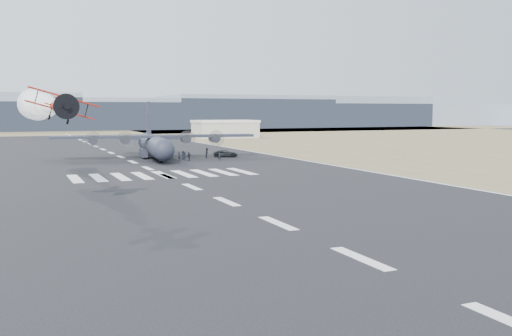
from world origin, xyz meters
TOP-DOWN VIEW (x-y plane):
  - ground at (0.00, 0.00)m, footprint 500.00×500.00m
  - scrub_far at (0.00, 230.00)m, footprint 500.00×80.00m
  - runway_markings at (0.00, 60.00)m, footprint 60.00×260.00m
  - ridge_seg_d at (0.00, 260.00)m, footprint 150.00×50.00m
  - ridge_seg_e at (65.00, 260.00)m, footprint 150.00×50.00m
  - ridge_seg_f at (130.00, 260.00)m, footprint 150.00×50.00m
  - ridge_seg_g at (195.00, 260.00)m, footprint 150.00×50.00m
  - hangar_right at (46.00, 150.00)m, footprint 20.50×12.50m
  - aerobatic_biplane at (-15.32, 26.15)m, footprint 6.22×5.73m
  - smoke_trail at (-16.47, 46.76)m, footprint 4.02×24.57m
  - transport_aircraft at (5.60, 79.23)m, footprint 37.88×31.10m
  - support_vehicle at (18.97, 75.93)m, footprint 5.30×3.94m
  - crew_a at (15.31, 69.27)m, footprint 0.79×0.81m
  - crew_b at (14.88, 75.08)m, footprint 0.96×1.08m
  - crew_c at (9.32, 71.30)m, footprint 1.08×0.99m
  - crew_d at (9.97, 70.74)m, footprint 1.02×0.75m
  - crew_e at (9.68, 73.59)m, footprint 0.92×0.85m
  - crew_f at (3.55, 68.41)m, footprint 1.81×1.06m
  - crew_g at (8.38, 71.53)m, footprint 0.72×0.76m
  - crew_h at (3.53, 70.43)m, footprint 1.05×0.98m

SIDE VIEW (x-z plane):
  - ground at x=0.00m, z-range 0.00..0.00m
  - scrub_far at x=0.00m, z-range 0.00..0.00m
  - runway_markings at x=0.00m, z-range 0.00..0.01m
  - support_vehicle at x=18.97m, z-range 0.00..1.34m
  - crew_d at x=9.97m, z-range 0.00..1.56m
  - crew_c at x=9.32m, z-range 0.00..1.56m
  - crew_e at x=9.68m, z-range 0.00..1.60m
  - crew_g at x=8.38m, z-range 0.00..1.63m
  - crew_a at x=15.31m, z-range 0.00..1.71m
  - crew_h at x=3.53m, z-range 0.00..1.85m
  - crew_f at x=3.55m, z-range 0.00..1.86m
  - crew_b at x=14.88m, z-range 0.00..1.90m
  - transport_aircraft at x=5.60m, z-range -2.65..8.28m
  - hangar_right at x=46.00m, z-range 0.06..5.96m
  - ridge_seg_d at x=0.00m, z-range 0.00..13.00m
  - ridge_seg_g at x=195.00m, z-range 0.00..13.00m
  - ridge_seg_e at x=65.00m, z-range 0.00..15.00m
  - ridge_seg_f at x=130.00m, z-range 0.00..17.00m
  - aerobatic_biplane at x=-15.32m, z-range 7.92..11.18m
  - smoke_trail at x=-16.47m, z-range 7.70..11.71m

